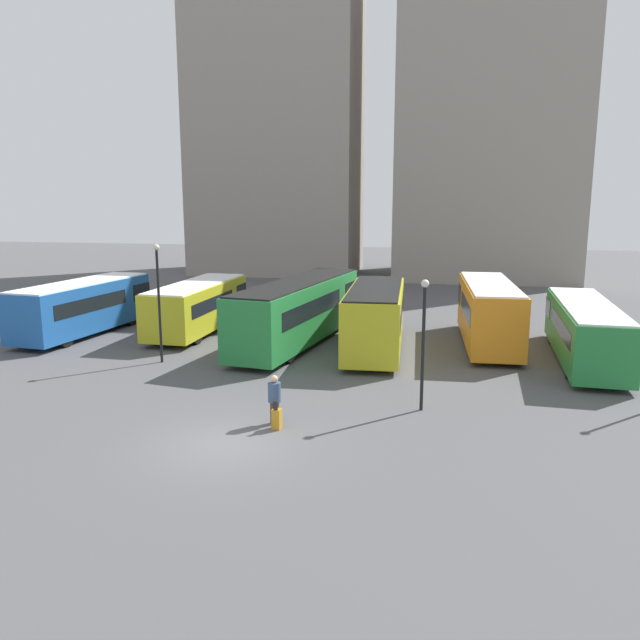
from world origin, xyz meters
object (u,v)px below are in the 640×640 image
Objects in this scene: bus_5 at (585,329)px; lamp_post_2 at (423,333)px; bus_0 at (84,306)px; bus_2 at (299,309)px; traveler at (274,395)px; bus_1 at (198,305)px; suitcase at (277,419)px; bus_4 at (488,311)px; lamp_post_1 at (159,293)px; bus_3 at (375,317)px.

bus_5 is 11.24m from lamp_post_2.
bus_0 is 0.76× the size of bus_2.
traveler is at bearing -123.68° from bus_0.
bus_1 reaches higher than suitcase.
suitcase is (-7.63, -13.79, -1.41)m from bus_4.
lamp_post_1 is (-19.26, -4.07, 1.73)m from bus_5.
bus_0 is at bearing 107.68° from bus_1.
bus_1 reaches higher than bus_5.
traveler is (-7.83, -13.32, -0.76)m from bus_4.
lamp_post_1 reaches higher than bus_1.
lamp_post_2 is (4.81, 2.31, 1.84)m from traveler.
bus_2 is at bearing -103.54° from bus_1.
lamp_post_1 is at bearing -171.54° from bus_1.
traveler is at bearing -43.06° from lamp_post_1.
bus_4 reaches higher than bus_0.
suitcase is at bearing -148.16° from bus_1.
lamp_post_1 is (6.90, -4.95, 1.62)m from bus_0.
traveler is (-2.25, -10.85, -0.73)m from bus_3.
bus_1 is 6.47m from bus_2.
bus_0 is 18.37m from traveler.
lamp_post_2 is at bearing -20.27° from lamp_post_1.
lamp_post_2 reaches higher than bus_1.
bus_3 is at bearing -103.26° from bus_1.
lamp_post_2 is at bearing 162.54° from bus_4.
bus_0 is 1.04× the size of bus_1.
bus_5 is at bearing 49.73° from lamp_post_2.
suitcase is 0.21× the size of lamp_post_2.
bus_4 is at bearing -72.41° from bus_2.
bus_5 is 10.95× the size of suitcase.
suitcase is (14.34, -12.19, -1.26)m from bus_0.
lamp_post_1 reaches higher than bus_3.
bus_0 reaches higher than suitcase.
traveler is 0.83m from suitcase.
lamp_post_2 is (2.57, -8.54, 1.11)m from bus_3.
bus_2 is 4.22m from bus_3.
bus_2 reaches higher than bus_3.
bus_4 reaches higher than traveler.
bus_0 is 8.65m from lamp_post_1.
lamp_post_2 is (12.05, -4.45, -0.39)m from lamp_post_1.
lamp_post_1 reaches higher than suitcase.
traveler is at bearing 147.41° from bus_4.
lamp_post_1 is 12.85m from lamp_post_2.
bus_5 is (20.13, -2.68, -0.03)m from bus_1.
bus_3 is at bearing -94.88° from bus_2.
bus_2 is at bearing 14.83° from traveler.
bus_5 is (4.20, -2.49, -0.27)m from bus_4.
traveler is 1.72× the size of suitcase.
bus_4 is 5.75× the size of traveler.
bus_5 is 19.76m from lamp_post_1.
bus_5 is 6.38× the size of traveler.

